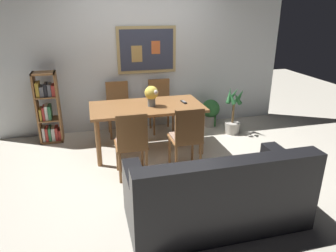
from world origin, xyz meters
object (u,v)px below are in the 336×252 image
at_px(dining_table, 147,111).
at_px(potted_palm, 233,116).
at_px(dining_chair_far_left, 118,104).
at_px(leather_couch, 217,196).
at_px(bookshelf, 48,110).
at_px(potted_ivy, 211,111).
at_px(dining_chair_far_right, 160,101).
at_px(tv_remote, 184,102).
at_px(flower_vase, 152,94).
at_px(dining_chair_near_right, 187,134).
at_px(dining_chair_near_left, 131,140).

xyz_separation_m(dining_table, potted_palm, (1.58, 0.31, -0.32)).
distance_m(dining_table, dining_chair_far_left, 0.87).
bearing_deg(leather_couch, bookshelf, 124.66).
distance_m(leather_couch, potted_palm, 2.55).
xyz_separation_m(leather_couch, potted_palm, (1.24, 2.23, 0.00)).
bearing_deg(leather_couch, potted_ivy, 69.55).
relative_size(potted_ivy, potted_palm, 0.64).
relative_size(leather_couch, bookshelf, 1.56).
height_order(dining_chair_far_right, tv_remote, dining_chair_far_right).
bearing_deg(leather_couch, flower_vase, 98.33).
relative_size(dining_chair_far_left, flower_vase, 3.01).
xyz_separation_m(dining_table, leather_couch, (0.35, -1.92, -0.32)).
bearing_deg(bookshelf, potted_palm, -7.88).
height_order(dining_chair_far_left, dining_chair_near_right, same).
bearing_deg(dining_chair_far_left, dining_chair_near_right, -64.98).
bearing_deg(dining_chair_near_right, potted_ivy, 58.04).
relative_size(dining_chair_far_left, dining_chair_near_left, 1.00).
bearing_deg(dining_chair_far_left, dining_chair_far_right, 0.98).
height_order(dining_chair_near_left, potted_palm, dining_chair_near_left).
relative_size(bookshelf, potted_ivy, 2.19).
relative_size(flower_vase, tv_remote, 1.89).
distance_m(dining_chair_far_right, potted_palm, 1.31).
distance_m(dining_chair_near_left, leather_couch, 1.34).
height_order(dining_chair_far_left, potted_palm, dining_chair_far_left).
relative_size(potted_palm, flower_vase, 2.73).
bearing_deg(dining_chair_far_left, dining_table, -65.77).
distance_m(dining_chair_far_left, potted_ivy, 1.71).
relative_size(dining_table, tv_remote, 10.46).
distance_m(dining_chair_far_right, potted_ivy, 0.98).
bearing_deg(dining_chair_near_right, bookshelf, 140.85).
bearing_deg(potted_ivy, dining_chair_near_right, -121.96).
distance_m(dining_chair_near_left, bookshelf, 1.91).
xyz_separation_m(dining_chair_far_left, dining_chair_near_left, (-0.00, -1.59, 0.00)).
xyz_separation_m(bookshelf, potted_ivy, (2.83, 0.01, -0.25)).
distance_m(dining_chair_near_right, leather_couch, 1.15).
height_order(dining_chair_far_right, potted_palm, dining_chair_far_right).
relative_size(leather_couch, potted_ivy, 3.40).
relative_size(dining_chair_near_left, dining_chair_near_right, 1.00).
height_order(dining_table, dining_chair_far_right, dining_chair_far_right).
bearing_deg(dining_chair_near_left, bookshelf, 126.41).
xyz_separation_m(dining_chair_far_right, potted_ivy, (0.95, -0.06, -0.25)).
height_order(dining_table, flower_vase, flower_vase).
bearing_deg(dining_chair_far_right, dining_chair_near_right, -90.30).
xyz_separation_m(potted_palm, tv_remote, (-1.00, -0.30, 0.42)).
xyz_separation_m(dining_chair_near_left, tv_remote, (0.93, 0.81, 0.20)).
height_order(dining_chair_far_left, leather_couch, dining_chair_far_left).
distance_m(dining_chair_near_right, potted_palm, 1.64).
distance_m(dining_table, potted_ivy, 1.57).
bearing_deg(tv_remote, bookshelf, 160.72).
height_order(dining_chair_far_right, flower_vase, flower_vase).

